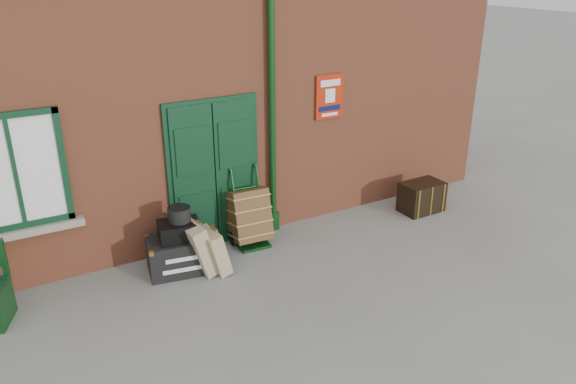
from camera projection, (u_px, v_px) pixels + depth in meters
ground at (281, 281)px, 7.65m from camera, size 80.00×80.00×0.00m
station_building at (181, 78)px, 9.61m from camera, size 10.30×4.30×4.36m
houdini_trunk at (185, 254)px, 7.83m from camera, size 1.08×0.71×0.50m
strongbox at (179, 230)px, 7.66m from camera, size 0.61×0.49×0.25m
hatbox at (179, 214)px, 7.61m from camera, size 0.35×0.35×0.20m
suitcase_back at (199, 248)px, 7.72m from camera, size 0.44×0.56×0.76m
suitcase_front at (214, 251)px, 7.74m from camera, size 0.37×0.50×0.66m
porter_trolley at (249, 216)px, 8.50m from camera, size 0.60×0.65×1.18m
dark_trunk at (422, 197)px, 9.66m from camera, size 0.73×0.48×0.52m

